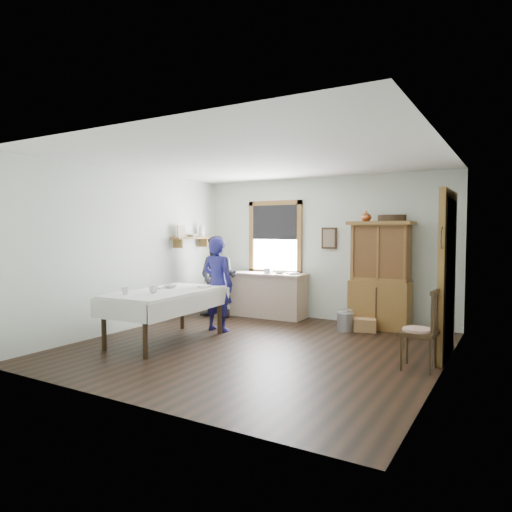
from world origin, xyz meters
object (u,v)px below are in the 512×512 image
Objects in this scene: spindle_chair at (419,329)px; pail at (346,322)px; woman_blue at (218,288)px; wicker_basket at (365,325)px; figure_dark at (218,280)px; china_hutch at (380,275)px; work_counter at (268,295)px; dining_table at (166,316)px.

pail is at bearing 136.58° from spindle_chair.
wicker_basket is at bearing -147.87° from woman_blue.
figure_dark reaches higher than spindle_chair.
work_counter is at bearing -178.46° from china_hutch.
woman_blue reaches higher than dining_table.
figure_dark is at bearing 163.49° from spindle_chair.
woman_blue is at bearing -144.70° from china_hutch.
wicker_basket is 0.25× the size of figure_dark.
work_counter is 1.53× the size of spindle_chair.
pail is 2.61m from figure_dark.
work_counter is at bearing 170.49° from wicker_basket.
figure_dark is (-0.43, 2.00, 0.34)m from dining_table.
china_hutch is at bearing 120.31° from spindle_chair.
figure_dark is at bearing 102.18° from dining_table.
china_hutch is at bearing -142.80° from woman_blue.
work_counter is at bearing 151.27° from spindle_chair.
woman_blue is at bearing -95.48° from work_counter.
wicker_basket is (2.40, 2.22, -0.28)m from dining_table.
dining_table is 1.98× the size of spindle_chair.
woman_blue is at bearing 76.11° from dining_table.
work_counter is 2.09m from wicker_basket.
pail is (-0.44, -0.49, -0.77)m from china_hutch.
wicker_basket is 0.25× the size of woman_blue.
wicker_basket is at bearing 42.73° from dining_table.
pail is at bearing -146.80° from woman_blue.
woman_blue is at bearing -149.59° from pail.
woman_blue is 1.00× the size of figure_dark.
spindle_chair is at bearing -47.46° from pail.
woman_blue is (-3.34, 0.52, 0.24)m from spindle_chair.
dining_table is 6.44× the size of pail.
work_counter is 3.83m from spindle_chair.
dining_table is 3.62m from spindle_chair.
figure_dark reaches higher than dining_table.
pail reaches higher than wicker_basket.
work_counter is at bearing -91.55° from woman_blue.
dining_table is at bearing -135.11° from pail.
work_counter is at bearing 165.16° from pail.
pail is 0.32m from wicker_basket.
woman_blue is (-0.12, -1.55, 0.30)m from work_counter.
dining_table is at bearing -137.27° from wicker_basket.
work_counter reaches higher than dining_table.
spindle_chair is 4.30m from figure_dark.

